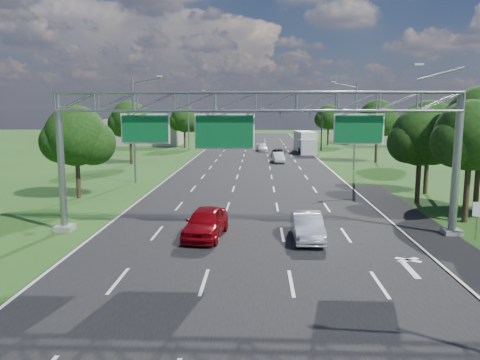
{
  "coord_description": "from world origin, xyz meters",
  "views": [
    {
      "loc": [
        0.42,
        -14.42,
        7.15
      ],
      "look_at": [
        -0.68,
        13.32,
        2.87
      ],
      "focal_mm": 35.0,
      "sensor_mm": 36.0,
      "label": 1
    }
  ],
  "objects_px": {
    "traffic_signal": "(301,120)",
    "box_truck": "(305,143)",
    "sign_gantry": "(257,113)",
    "regulatory_sign": "(478,213)",
    "silver_sedan": "(307,227)",
    "red_coupe": "(206,222)"
  },
  "relations": [
    {
      "from": "sign_gantry",
      "to": "box_truck",
      "type": "relative_size",
      "value": 2.56
    },
    {
      "from": "box_truck",
      "to": "silver_sedan",
      "type": "bearing_deg",
      "value": -101.75
    },
    {
      "from": "regulatory_sign",
      "to": "red_coupe",
      "type": "relative_size",
      "value": 0.43
    },
    {
      "from": "sign_gantry",
      "to": "silver_sedan",
      "type": "height_order",
      "value": "sign_gantry"
    },
    {
      "from": "regulatory_sign",
      "to": "box_truck",
      "type": "height_order",
      "value": "box_truck"
    },
    {
      "from": "regulatory_sign",
      "to": "traffic_signal",
      "type": "xyz_separation_m",
      "value": [
        -4.92,
        54.02,
        3.66
      ]
    },
    {
      "from": "sign_gantry",
      "to": "silver_sedan",
      "type": "relative_size",
      "value": 5.25
    },
    {
      "from": "box_truck",
      "to": "red_coupe",
      "type": "bearing_deg",
      "value": -107.99
    },
    {
      "from": "red_coupe",
      "to": "box_truck",
      "type": "xyz_separation_m",
      "value": [
        10.5,
        50.65,
        0.79
      ]
    },
    {
      "from": "regulatory_sign",
      "to": "silver_sedan",
      "type": "relative_size",
      "value": 0.47
    },
    {
      "from": "silver_sedan",
      "to": "traffic_signal",
      "type": "bearing_deg",
      "value": 85.08
    },
    {
      "from": "sign_gantry",
      "to": "traffic_signal",
      "type": "distance_m",
      "value": 53.51
    },
    {
      "from": "silver_sedan",
      "to": "box_truck",
      "type": "relative_size",
      "value": 0.49
    },
    {
      "from": "regulatory_sign",
      "to": "box_truck",
      "type": "xyz_separation_m",
      "value": [
        -4.4,
        50.55,
        0.12
      ]
    },
    {
      "from": "silver_sedan",
      "to": "box_truck",
      "type": "height_order",
      "value": "box_truck"
    },
    {
      "from": "traffic_signal",
      "to": "box_truck",
      "type": "xyz_separation_m",
      "value": [
        0.52,
        -3.47,
        -3.54
      ]
    },
    {
      "from": "sign_gantry",
      "to": "regulatory_sign",
      "type": "xyz_separation_m",
      "value": [
        12.07,
        -1.02,
        -5.38
      ]
    },
    {
      "from": "regulatory_sign",
      "to": "silver_sedan",
      "type": "bearing_deg",
      "value": -177.6
    },
    {
      "from": "traffic_signal",
      "to": "box_truck",
      "type": "height_order",
      "value": "traffic_signal"
    },
    {
      "from": "sign_gantry",
      "to": "red_coupe",
      "type": "height_order",
      "value": "sign_gantry"
    },
    {
      "from": "regulatory_sign",
      "to": "box_truck",
      "type": "bearing_deg",
      "value": 94.97
    },
    {
      "from": "sign_gantry",
      "to": "traffic_signal",
      "type": "xyz_separation_m",
      "value": [
        7.15,
        53.0,
        -1.72
      ]
    }
  ]
}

